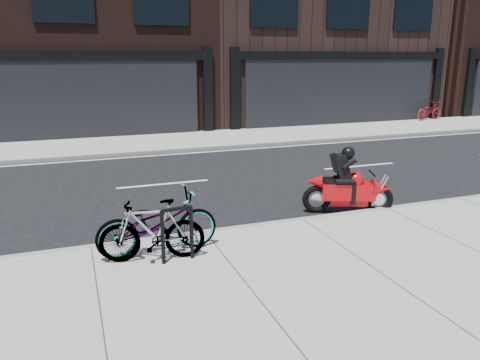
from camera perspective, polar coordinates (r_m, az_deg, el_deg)
name	(u,v)px	position (r m, az deg, el deg)	size (l,w,h in m)	color
ground	(181,207)	(10.49, -7.24, -3.26)	(120.00, 120.00, 0.00)	black
sidewalk_near	(272,320)	(6.10, 3.87, -16.64)	(60.00, 6.00, 0.13)	gray
sidewalk_far	(133,144)	(17.91, -12.87, 4.31)	(60.00, 3.50, 0.13)	gray
building_east	(470,2)	(34.37, 26.24, 18.93)	(10.00, 10.00, 13.00)	black
bike_rack	(177,230)	(7.34, -7.67, -6.00)	(0.53, 0.12, 0.89)	black
bicycle_front	(157,222)	(7.69, -10.03, -5.12)	(0.69, 1.98, 1.04)	gray
bicycle_rear	(152,230)	(7.44, -10.65, -6.06)	(0.46, 1.64, 0.99)	gray
motorcycle	(352,186)	(10.15, 13.53, -0.75)	(1.84, 1.00, 1.44)	black
bicycle_far	(429,111)	(25.36, 22.06, 7.83)	(0.60, 1.72, 0.91)	maroon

